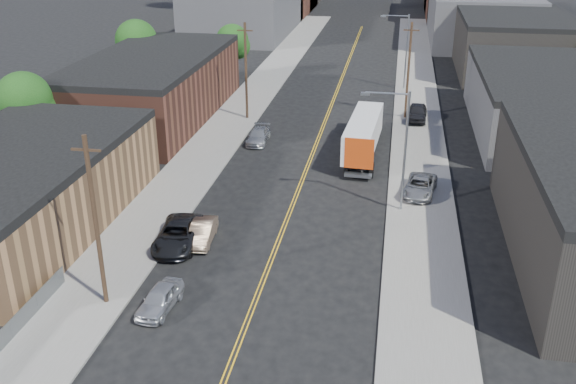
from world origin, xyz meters
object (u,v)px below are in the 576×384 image
at_px(car_left_b, 202,232).
at_px(car_left_d, 258,136).
at_px(car_left_c, 178,235).
at_px(car_right_lot_a, 420,186).
at_px(car_left_a, 160,299).
at_px(car_right_lot_c, 417,113).
at_px(car_ahead_truck, 360,128).
at_px(semi_truck, 364,131).

xyz_separation_m(car_left_b, car_left_d, (-0.48, 19.97, -0.02)).
distance_m(car_left_c, car_right_lot_a, 19.11).
relative_size(car_left_a, car_left_d, 0.86).
height_order(car_left_b, car_right_lot_c, car_right_lot_c).
bearing_deg(car_ahead_truck, car_left_a, -100.94).
bearing_deg(car_left_c, car_left_a, -84.00).
bearing_deg(car_ahead_truck, semi_truck, -78.56).
xyz_separation_m(car_left_a, car_left_b, (0.00, 8.02, 0.02)).
distance_m(car_left_b, car_right_lot_a, 17.52).
distance_m(car_right_lot_a, car_ahead_truck, 15.04).
height_order(semi_truck, car_left_b, semi_truck).
bearing_deg(car_right_lot_a, car_ahead_truck, 120.76).
distance_m(car_right_lot_a, car_right_lot_c, 19.14).
distance_m(semi_truck, car_left_b, 21.28).
bearing_deg(car_left_a, car_left_b, 95.97).
xyz_separation_m(car_left_d, car_ahead_truck, (9.38, 4.03, 0.03)).
distance_m(semi_truck, car_right_lot_c, 11.33).
bearing_deg(semi_truck, car_left_b, -113.12).
height_order(semi_truck, car_ahead_truck, semi_truck).
height_order(semi_truck, car_left_c, semi_truck).
xyz_separation_m(car_left_b, car_right_lot_c, (14.42, 29.14, 0.29)).
distance_m(semi_truck, car_ahead_truck, 5.23).
bearing_deg(car_left_c, car_right_lot_a, 29.37).
xyz_separation_m(car_left_c, car_left_d, (0.92, 20.74, -0.12)).
distance_m(car_left_b, car_right_lot_c, 32.52).
bearing_deg(car_ahead_truck, car_right_lot_c, 47.56).
bearing_deg(car_ahead_truck, car_left_b, -105.76).
distance_m(car_right_lot_c, car_ahead_truck, 7.55).
relative_size(car_left_d, car_right_lot_a, 0.94).
height_order(car_left_b, car_left_c, car_left_c).
bearing_deg(car_right_lot_a, car_left_a, -119.26).
xyz_separation_m(car_right_lot_a, car_ahead_truck, (-5.49, 14.00, -0.13)).
relative_size(car_right_lot_c, car_ahead_truck, 0.98).
height_order(car_left_d, car_right_lot_a, car_right_lot_a).
bearing_deg(car_right_lot_a, car_right_lot_c, 99.26).
height_order(car_left_b, car_left_d, car_left_b).
height_order(semi_truck, car_left_d, semi_truck).
xyz_separation_m(car_left_a, car_ahead_truck, (8.90, 32.02, 0.02)).
height_order(car_right_lot_c, car_ahead_truck, car_right_lot_c).
xyz_separation_m(car_left_c, car_right_lot_c, (15.82, 29.91, 0.19)).
bearing_deg(car_left_a, car_left_c, 106.90).
relative_size(semi_truck, car_right_lot_c, 2.91).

